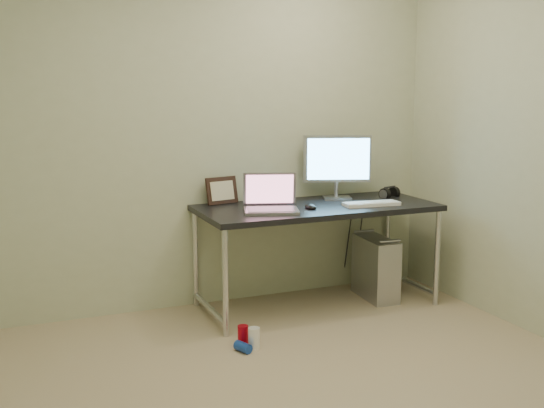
% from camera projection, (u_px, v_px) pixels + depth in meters
% --- Properties ---
extents(floor, '(3.50, 3.50, 0.00)m').
position_uv_depth(floor, '(314.00, 401.00, 3.51)').
color(floor, tan).
rests_on(floor, ground).
extents(wall_back, '(3.50, 0.02, 2.50)m').
position_uv_depth(wall_back, '(208.00, 135.00, 4.88)').
color(wall_back, beige).
rests_on(wall_back, ground).
extents(desk, '(1.71, 0.75, 0.75)m').
position_uv_depth(desk, '(317.00, 215.00, 4.91)').
color(desk, black).
rests_on(desk, ground).
extents(tower_computer, '(0.23, 0.46, 0.49)m').
position_uv_depth(tower_computer, '(376.00, 268.00, 5.16)').
color(tower_computer, '#ABABB0').
rests_on(tower_computer, ground).
extents(cable_a, '(0.01, 0.16, 0.69)m').
position_uv_depth(cable_a, '(348.00, 238.00, 5.42)').
color(cable_a, black).
rests_on(cable_a, ground).
extents(cable_b, '(0.02, 0.11, 0.71)m').
position_uv_depth(cable_b, '(360.00, 240.00, 5.44)').
color(cable_b, black).
rests_on(cable_b, ground).
extents(can_red, '(0.09, 0.09, 0.12)m').
position_uv_depth(can_red, '(243.00, 335.00, 4.26)').
color(can_red, '#A80515').
rests_on(can_red, ground).
extents(can_white, '(0.10, 0.10, 0.13)m').
position_uv_depth(can_white, '(254.00, 338.00, 4.19)').
color(can_white, white).
rests_on(can_white, ground).
extents(can_blue, '(0.10, 0.13, 0.06)m').
position_uv_depth(can_blue, '(243.00, 347.00, 4.14)').
color(can_blue, '#183FA7').
rests_on(can_blue, ground).
extents(laptop, '(0.44, 0.40, 0.25)m').
position_uv_depth(laptop, '(271.00, 202.00, 4.68)').
color(laptop, '#AAAAB0').
rests_on(laptop, desk).
extents(monitor, '(0.49, 0.22, 0.48)m').
position_uv_depth(monitor, '(337.00, 162.00, 5.12)').
color(monitor, '#AAAAB0').
rests_on(monitor, desk).
extents(keyboard, '(0.42, 0.17, 0.02)m').
position_uv_depth(keyboard, '(372.00, 204.00, 4.88)').
color(keyboard, white).
rests_on(keyboard, desk).
extents(mouse_right, '(0.08, 0.12, 0.04)m').
position_uv_depth(mouse_right, '(394.00, 200.00, 4.99)').
color(mouse_right, black).
rests_on(mouse_right, desk).
extents(mouse_left, '(0.08, 0.12, 0.04)m').
position_uv_depth(mouse_left, '(311.00, 206.00, 4.75)').
color(mouse_left, black).
rests_on(mouse_left, desk).
extents(headphones, '(0.17, 0.10, 0.10)m').
position_uv_depth(headphones, '(390.00, 193.00, 5.25)').
color(headphones, black).
rests_on(headphones, desk).
extents(picture_frame, '(0.25, 0.12, 0.20)m').
position_uv_depth(picture_frame, '(222.00, 190.00, 4.93)').
color(picture_frame, black).
rests_on(picture_frame, desk).
extents(webcam, '(0.04, 0.03, 0.11)m').
position_uv_depth(webcam, '(247.00, 192.00, 5.00)').
color(webcam, silver).
rests_on(webcam, desk).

